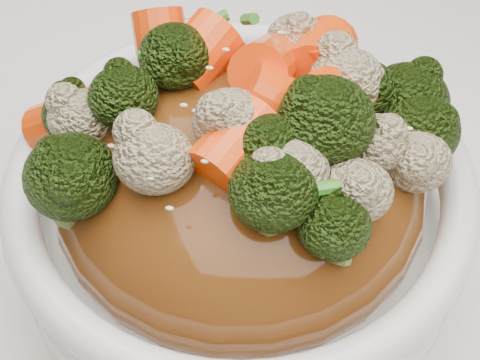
# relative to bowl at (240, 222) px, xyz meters

# --- Properties ---
(tablecloth) EXTENTS (1.20, 0.80, 0.04)m
(tablecloth) POSITION_rel_bowl_xyz_m (0.05, -0.00, -0.07)
(tablecloth) COLOR white
(tablecloth) RESTS_ON dining_table
(bowl) EXTENTS (0.30, 0.30, 0.09)m
(bowl) POSITION_rel_bowl_xyz_m (0.00, 0.00, 0.00)
(bowl) COLOR white
(bowl) RESTS_ON tablecloth
(sauce_base) EXTENTS (0.24, 0.24, 0.10)m
(sauce_base) POSITION_rel_bowl_xyz_m (0.00, 0.00, 0.03)
(sauce_base) COLOR #5F3010
(sauce_base) RESTS_ON bowl
(carrots) EXTENTS (0.24, 0.24, 0.05)m
(carrots) POSITION_rel_bowl_xyz_m (0.00, 0.00, 0.10)
(carrots) COLOR #FF4608
(carrots) RESTS_ON sauce_base
(broccoli) EXTENTS (0.24, 0.24, 0.05)m
(broccoli) POSITION_rel_bowl_xyz_m (0.00, 0.00, 0.10)
(broccoli) COLOR black
(broccoli) RESTS_ON sauce_base
(cauliflower) EXTENTS (0.24, 0.24, 0.04)m
(cauliflower) POSITION_rel_bowl_xyz_m (0.00, 0.00, 0.10)
(cauliflower) COLOR tan
(cauliflower) RESTS_ON sauce_base
(scallions) EXTENTS (0.18, 0.18, 0.02)m
(scallions) POSITION_rel_bowl_xyz_m (0.00, 0.00, 0.10)
(scallions) COLOR #2C7D1D
(scallions) RESTS_ON sauce_base
(sesame_seeds) EXTENTS (0.21, 0.21, 0.01)m
(sesame_seeds) POSITION_rel_bowl_xyz_m (0.00, 0.00, 0.10)
(sesame_seeds) COLOR beige
(sesame_seeds) RESTS_ON sauce_base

